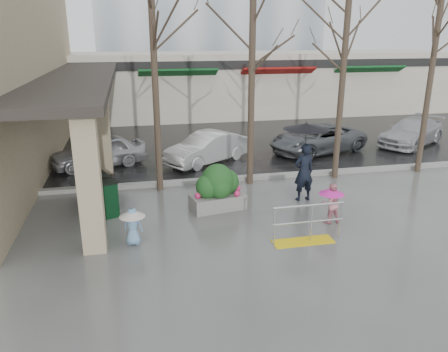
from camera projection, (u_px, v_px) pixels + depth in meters
name	position (u px, v px, depth m)	size (l,w,h in m)	color
ground	(243.00, 227.00, 12.11)	(120.00, 120.00, 0.00)	#51514F
street_asphalt	(168.00, 106.00, 32.56)	(120.00, 36.00, 0.01)	black
curb	(215.00, 180.00, 15.80)	(120.00, 0.30, 0.15)	gray
canopy_slab	(77.00, 73.00, 17.46)	(2.80, 18.00, 0.25)	#2D2823
pillar_front	(89.00, 183.00, 10.31)	(0.55, 0.55, 3.50)	tan
pillar_back	(102.00, 128.00, 16.36)	(0.55, 0.55, 3.50)	tan
storefront_row	(204.00, 84.00, 28.59)	(34.00, 6.74, 4.00)	beige
handrail	(306.00, 228.00, 11.15)	(1.90, 0.50, 1.03)	yellow
tree_west	(153.00, 35.00, 13.48)	(3.20, 3.20, 6.80)	#382B21
tree_midwest	(253.00, 30.00, 14.08)	(3.20, 3.20, 7.00)	#382B21
tree_mideast	(346.00, 42.00, 14.86)	(3.20, 3.20, 6.50)	#382B21
tree_east	(438.00, 26.00, 15.41)	(3.20, 3.20, 7.20)	#382B21
woman	(305.00, 154.00, 13.66)	(1.44, 1.44, 2.55)	black
child_pink	(331.00, 200.00, 12.22)	(0.72, 0.72, 1.15)	pink
child_blue	(133.00, 222.00, 10.95)	(0.66, 0.66, 0.99)	#6D98C2
planter	(218.00, 188.00, 13.21)	(1.75, 1.10, 1.42)	slate
news_boxes	(101.00, 191.00, 13.29)	(1.13, 2.00, 1.10)	black
car_a	(99.00, 151.00, 17.52)	(1.49, 3.70, 1.26)	#ACACB1
car_b	(207.00, 148.00, 18.05)	(1.33, 3.82, 1.26)	silver
car_c	(317.00, 139.00, 19.67)	(2.09, 4.53, 1.26)	#595D61
car_d	(412.00, 132.00, 21.01)	(1.77, 4.34, 1.26)	#B5B4B9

